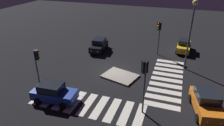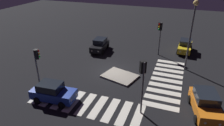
{
  "view_description": "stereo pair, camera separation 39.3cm",
  "coord_description": "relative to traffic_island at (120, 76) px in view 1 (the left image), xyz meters",
  "views": [
    {
      "loc": [
        6.68,
        -19.33,
        10.9
      ],
      "look_at": [
        0.0,
        0.0,
        1.0
      ],
      "focal_mm": 32.76,
      "sensor_mm": 36.0,
      "label": 1
    },
    {
      "loc": [
        7.05,
        -19.2,
        10.9
      ],
      "look_at": [
        0.0,
        0.0,
        1.0
      ],
      "focal_mm": 32.76,
      "sensor_mm": 36.0,
      "label": 2
    }
  ],
  "objects": [
    {
      "name": "traffic_island",
      "position": [
        0.0,
        0.0,
        0.0
      ],
      "size": [
        4.03,
        3.43,
        0.18
      ],
      "color": "gray",
      "rests_on": "ground"
    },
    {
      "name": "crosswalk_near",
      "position": [
        -1.26,
        -5.52,
        -0.08
      ],
      "size": [
        9.9,
        3.2,
        0.02
      ],
      "color": "silver",
      "rests_on": "ground"
    },
    {
      "name": "street_lamp",
      "position": [
        6.46,
        4.32,
        5.17
      ],
      "size": [
        0.56,
        0.56,
        7.72
      ],
      "color": "#47474C",
      "rests_on": "ground"
    },
    {
      "name": "car_orange",
      "position": [
        8.23,
        -3.22,
        0.81
      ],
      "size": [
        2.6,
        4.43,
        1.84
      ],
      "rotation": [
        0.0,
        0.0,
        -1.37
      ],
      "color": "orange",
      "rests_on": "ground"
    },
    {
      "name": "traffic_light_north",
      "position": [
        2.87,
        7.33,
        3.23
      ],
      "size": [
        0.54,
        0.53,
        4.38
      ],
      "rotation": [
        0.0,
        0.0,
        -2.15
      ],
      "color": "#47474C",
      "rests_on": "ground"
    },
    {
      "name": "car_black",
      "position": [
        -4.95,
        6.15,
        0.74
      ],
      "size": [
        2.04,
        3.97,
        1.69
      ],
      "rotation": [
        0.0,
        0.0,
        -1.5
      ],
      "color": "black",
      "rests_on": "ground"
    },
    {
      "name": "ground_plane",
      "position": [
        -1.26,
        0.99,
        -0.09
      ],
      "size": [
        80.0,
        80.0,
        0.0
      ],
      "primitive_type": "plane",
      "color": "black"
    },
    {
      "name": "crosswalk_side",
      "position": [
        4.79,
        0.99,
        -0.08
      ],
      "size": [
        3.2,
        9.9,
        0.02
      ],
      "color": "silver",
      "rests_on": "ground"
    },
    {
      "name": "traffic_light_east",
      "position": [
        3.35,
        -4.89,
        3.37
      ],
      "size": [
        0.54,
        0.53,
        4.57
      ],
      "rotation": [
        0.0,
        0.0,
        2.23
      ],
      "color": "#47474C",
      "rests_on": "ground"
    },
    {
      "name": "car_yellow",
      "position": [
        6.17,
        9.78,
        0.73
      ],
      "size": [
        1.93,
        3.89,
        1.67
      ],
      "rotation": [
        0.0,
        0.0,
        -1.61
      ],
      "color": "gold",
      "rests_on": "ground"
    },
    {
      "name": "car_blue",
      "position": [
        -4.22,
        -5.98,
        0.75
      ],
      "size": [
        4.01,
        2.06,
        1.7
      ],
      "rotation": [
        0.0,
        0.0,
        0.07
      ],
      "color": "#1E389E",
      "rests_on": "ground"
    },
    {
      "name": "traffic_light_south",
      "position": [
        -7.15,
        -3.94,
        2.68
      ],
      "size": [
        0.53,
        0.54,
        3.66
      ],
      "rotation": [
        0.0,
        0.0,
        0.7
      ],
      "color": "#47474C",
      "rests_on": "ground"
    }
  ]
}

